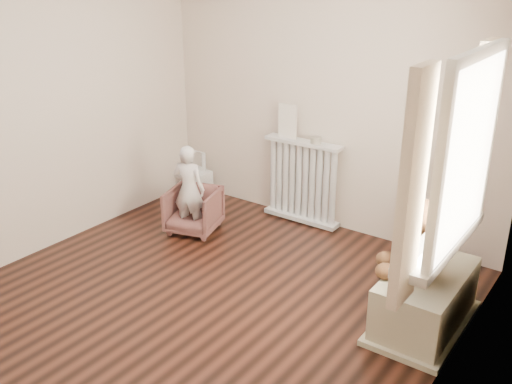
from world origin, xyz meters
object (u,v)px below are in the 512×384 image
Objects in this scene: child at (189,189)px; plush_cat at (461,203)px; radiator at (302,186)px; toy_vanity at (196,171)px; toy_bench at (425,302)px; teddy_bear at (420,246)px; armchair at (193,210)px.

child is 3.05× the size of plush_cat.
radiator is 3.00× the size of plush_cat.
toy_vanity is 3.23m from toy_bench.
toy_vanity is 0.84× the size of teddy_bear.
toy_vanity is at bearing -178.77° from radiator.
teddy_bear is (2.37, -0.25, 0.21)m from child.
child is (-0.75, -0.86, 0.07)m from radiator.
toy_vanity reaches higher than armchair.
toy_vanity is 1.01m from armchair.
teddy_bear is (3.01, -1.08, 0.40)m from toy_vanity.
teddy_bear is at bearing -172.25° from plush_cat.
radiator is 2.16m from plush_cat.
teddy_bear is at bearing -19.78° from toy_vanity.
radiator is at bearing 122.61° from teddy_bear.
armchair reaches higher than toy_bench.
child reaches higher than radiator.
armchair is 0.53× the size of toy_bench.
child is (0.64, -0.83, 0.18)m from toy_vanity.
plush_cat is at bearing -28.81° from radiator.
plush_cat reaches higher than toy_bench.
child reaches higher than toy_bench.
toy_bench is at bearing 159.21° from child.
toy_bench is at bearing -18.18° from toy_vanity.
child is 2.63m from plush_cat.
radiator is 1.75× the size of toy_vanity.
plush_cat is at bearing 15.26° from toy_bench.
toy_vanity is at bearing 141.20° from plush_cat.
toy_vanity reaches higher than toy_bench.
toy_bench is (2.43, -0.18, -0.26)m from child.
teddy_bear is at bearing -23.88° from armchair.
radiator is 1.98m from toy_bench.
plush_cat reaches higher than teddy_bear.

